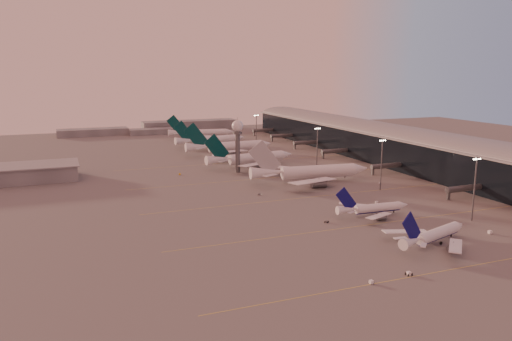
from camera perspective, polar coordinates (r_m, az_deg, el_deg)
name	(u,v)px	position (r m, az deg, el deg)	size (l,w,h in m)	color
ground	(341,239)	(175.18, 9.70, -7.72)	(700.00, 700.00, 0.00)	#5F5C5C
taxiway_markings	(334,194)	(236.07, 8.91, -2.68)	(180.00, 185.25, 0.02)	gold
terminal	(400,146)	(321.22, 16.11, 2.67)	(57.00, 362.00, 23.04)	black
radar_tower	(238,136)	(278.99, -2.12, 4.00)	(6.40, 6.40, 31.10)	#505256
mast_a	(475,186)	(206.86, 23.72, -1.62)	(3.60, 0.56, 25.00)	#505256
mast_b	(382,162)	(245.85, 14.16, 0.95)	(3.60, 0.56, 25.00)	#505256
mast_c	(317,146)	(289.16, 7.01, 2.75)	(3.60, 0.56, 25.00)	#505256
mast_d	(256,130)	(369.21, 0.04, 4.71)	(3.60, 0.56, 25.00)	#505256
distant_horizon	(162,127)	(477.51, -10.66, 4.85)	(165.00, 37.50, 9.00)	slate
narrowbody_near	(434,237)	(176.43, 19.69, -7.12)	(35.22, 27.66, 14.20)	white
narrowbody_mid	(373,210)	(203.69, 13.22, -4.37)	(32.79, 26.14, 12.81)	white
widebody_white	(311,175)	(258.59, 6.30, -0.47)	(65.01, 51.83, 22.90)	white
greentail_a	(251,160)	(299.54, -0.60, 1.19)	(58.24, 46.82, 21.18)	white
greentail_b	(230,148)	(343.36, -3.00, 2.55)	(62.81, 50.77, 22.83)	white
greentail_c	(211,142)	(379.54, -5.17, 3.31)	(57.15, 45.92, 20.79)	white
greentail_d	(202,134)	(424.19, -6.24, 4.14)	(56.29, 45.18, 20.51)	white
gsv_truck_a	(373,280)	(141.98, 13.17, -12.07)	(5.57, 2.74, 2.15)	white
gsv_tug_near	(409,274)	(150.07, 17.06, -11.20)	(2.15, 3.56, 1.01)	white
gsv_catering_a	(491,227)	(195.80, 25.26, -5.91)	(5.77, 2.88, 4.67)	white
gsv_tug_mid	(327,222)	(192.06, 8.07, -5.81)	(3.37, 3.53, 0.88)	slate
gsv_truck_b	(378,201)	(222.79, 13.73, -3.41)	(5.93, 3.12, 2.28)	white
gsv_truck_c	(259,193)	(231.17, 0.39, -2.58)	(4.37, 4.87, 1.95)	slate
gsv_catering_b	(380,180)	(261.18, 14.02, -1.10)	(4.90, 3.03, 3.74)	white
gsv_tug_far	(287,176)	(271.44, 3.53, -0.60)	(3.83, 3.58, 0.94)	white
gsv_truck_d	(180,173)	(278.48, -8.73, -0.29)	(2.44, 5.27, 2.05)	gold
gsv_tug_hangar	(268,158)	(323.45, 1.40, 1.38)	(4.06, 2.84, 1.07)	gold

